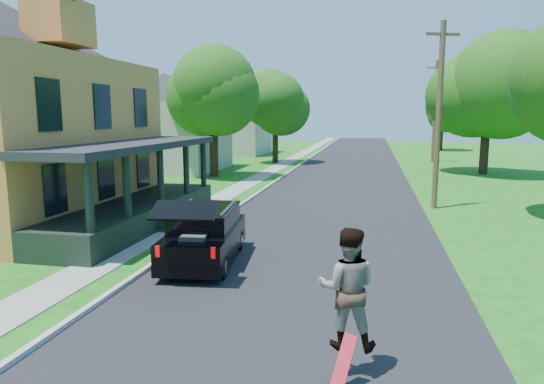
# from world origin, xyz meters

# --- Properties ---
(ground) EXTENTS (140.00, 140.00, 0.00)m
(ground) POSITION_xyz_m (0.00, 0.00, 0.00)
(ground) COLOR #145210
(ground) RESTS_ON ground
(street) EXTENTS (8.00, 120.00, 0.02)m
(street) POSITION_xyz_m (0.00, 20.00, 0.00)
(street) COLOR black
(street) RESTS_ON ground
(curb) EXTENTS (0.15, 120.00, 0.12)m
(curb) POSITION_xyz_m (-4.05, 20.00, 0.00)
(curb) COLOR #A1A19C
(curb) RESTS_ON ground
(sidewalk) EXTENTS (1.30, 120.00, 0.03)m
(sidewalk) POSITION_xyz_m (-5.60, 20.00, 0.00)
(sidewalk) COLOR gray
(sidewalk) RESTS_ON ground
(front_walk) EXTENTS (6.50, 1.20, 0.03)m
(front_walk) POSITION_xyz_m (-9.50, 6.00, 0.00)
(front_walk) COLOR gray
(front_walk) RESTS_ON ground
(neighbor_house_mid) EXTENTS (12.78, 12.78, 8.30)m
(neighbor_house_mid) POSITION_xyz_m (-13.50, 24.00, 4.19)
(neighbor_house_mid) COLOR #9C998A
(neighbor_house_mid) RESTS_ON ground
(neighbor_house_far) EXTENTS (12.78, 12.78, 8.30)m
(neighbor_house_far) POSITION_xyz_m (-13.50, 40.00, 4.19)
(neighbor_house_far) COLOR #9C998A
(neighbor_house_far) RESTS_ON ground
(black_suv) EXTENTS (2.12, 4.54, 2.05)m
(black_suv) POSITION_xyz_m (-2.79, 2.17, 0.78)
(black_suv) COLOR black
(black_suv) RESTS_ON ground
(skateboarder) EXTENTS (0.96, 0.76, 1.93)m
(skateboarder) POSITION_xyz_m (1.40, -3.00, 1.42)
(skateboarder) COLOR black
(skateboarder) RESTS_ON ground
(skateboard) EXTENTS (0.39, 0.39, 0.75)m
(skateboard) POSITION_xyz_m (1.40, -3.49, 0.44)
(skateboard) COLOR red
(skateboard) RESTS_ON ground
(tree_left_mid) EXTENTS (5.51, 5.47, 8.40)m
(tree_left_mid) POSITION_xyz_m (-8.75, 20.91, 5.64)
(tree_left_mid) COLOR black
(tree_left_mid) RESTS_ON ground
(tree_left_far) EXTENTS (5.59, 5.47, 8.31)m
(tree_left_far) POSITION_xyz_m (-6.55, 31.03, 5.36)
(tree_left_far) COLOR black
(tree_left_far) RESTS_ON ground
(tree_right_mid) EXTENTS (7.39, 7.46, 9.86)m
(tree_right_mid) POSITION_xyz_m (9.42, 26.00, 6.30)
(tree_right_mid) COLOR black
(tree_right_mid) RESTS_ON ground
(tree_right_far) EXTENTS (5.88, 5.56, 7.31)m
(tree_right_far) POSITION_xyz_m (9.59, 49.87, 4.86)
(tree_right_far) COLOR black
(tree_right_far) RESTS_ON ground
(utility_pole_near) EXTENTS (1.46, 0.60, 8.04)m
(utility_pole_near) POSITION_xyz_m (4.50, 11.90, 4.15)
(utility_pole_near) COLOR #503A25
(utility_pole_near) RESTS_ON ground
(utility_pole_far) EXTENTS (1.65, 0.54, 8.81)m
(utility_pole_far) POSITION_xyz_m (7.00, 34.46, 4.55)
(utility_pole_far) COLOR #503A25
(utility_pole_far) RESTS_ON ground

